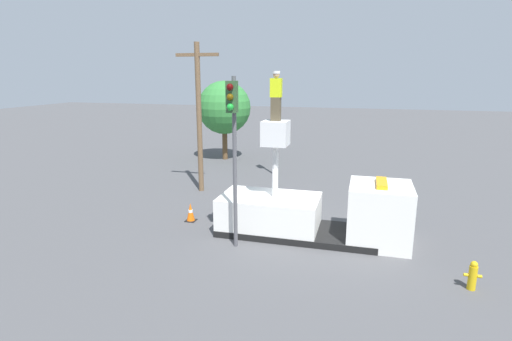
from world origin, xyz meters
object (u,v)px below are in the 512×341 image
at_px(traffic_light_pole, 233,130).
at_px(bucket_truck, 315,214).
at_px(fire_hydrant, 473,276).
at_px(traffic_light_across, 276,117).
at_px(traffic_cone_rear, 191,212).
at_px(utility_pole, 199,113).
at_px(worker, 276,96).
at_px(tree_left_bg, 224,108).

bearing_deg(traffic_light_pole, bucket_truck, 34.82).
bearing_deg(fire_hydrant, traffic_light_across, 126.21).
relative_size(traffic_light_across, traffic_cone_rear, 6.41).
xyz_separation_m(traffic_cone_rear, utility_pole, (-1.33, 4.25, 3.66)).
height_order(fire_hydrant, traffic_cone_rear, fire_hydrant).
xyz_separation_m(worker, fire_hydrant, (6.30, -2.67, -4.73)).
distance_m(bucket_truck, traffic_light_across, 9.50).
xyz_separation_m(traffic_light_pole, fire_hydrant, (7.32, -0.90, -3.71)).
distance_m(traffic_light_pole, fire_hydrant, 8.26).
bearing_deg(tree_left_bg, traffic_light_across, -40.17).
height_order(traffic_light_pole, traffic_cone_rear, traffic_light_pole).
distance_m(bucket_truck, traffic_light_pole, 4.50).
height_order(traffic_light_across, tree_left_bg, tree_left_bg).
relative_size(fire_hydrant, utility_pole, 0.12).
distance_m(fire_hydrant, utility_pole, 13.79).
distance_m(bucket_truck, utility_pole, 8.46).
bearing_deg(traffic_light_across, utility_pole, -127.49).
distance_m(traffic_light_across, utility_pole, 5.06).
bearing_deg(worker, traffic_light_across, 102.40).
relative_size(traffic_light_pole, utility_pole, 0.79).
height_order(traffic_light_pole, tree_left_bg, traffic_light_pole).
xyz_separation_m(worker, traffic_light_pole, (-1.03, -1.78, -1.03)).
relative_size(traffic_light_pole, traffic_cone_rear, 7.54).
distance_m(bucket_truck, worker, 4.54).
bearing_deg(traffic_light_across, fire_hydrant, -53.79).
height_order(traffic_light_pole, traffic_light_across, traffic_light_pole).
height_order(bucket_truck, worker, worker).
height_order(fire_hydrant, tree_left_bg, tree_left_bg).
relative_size(traffic_light_pole, tree_left_bg, 1.07).
bearing_deg(fire_hydrant, traffic_cone_rear, 163.70).
height_order(bucket_truck, traffic_light_pole, traffic_light_pole).
bearing_deg(traffic_light_across, worker, -77.60).
bearing_deg(tree_left_bg, worker, -62.47).
bearing_deg(utility_pole, fire_hydrant, -32.49).
distance_m(traffic_cone_rear, utility_pole, 5.76).
relative_size(bucket_truck, traffic_light_pole, 1.19).
bearing_deg(tree_left_bg, traffic_light_pole, -69.06).
xyz_separation_m(traffic_light_pole, utility_pole, (-3.90, 6.25, -0.10)).
bearing_deg(tree_left_bg, bucket_truck, -57.17).
bearing_deg(traffic_light_pole, worker, 59.96).
xyz_separation_m(bucket_truck, tree_left_bg, (-7.95, 12.32, 2.76)).
distance_m(traffic_light_across, traffic_cone_rear, 9.00).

